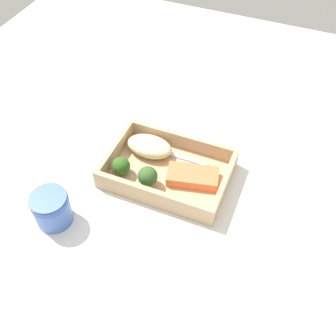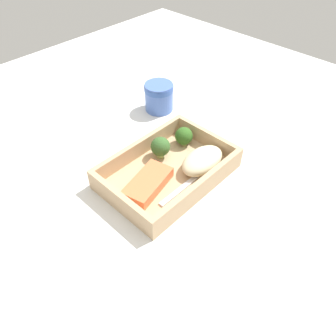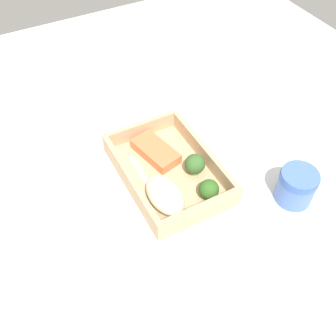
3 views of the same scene
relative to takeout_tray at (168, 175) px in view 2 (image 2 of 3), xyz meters
The scene contains 10 objects.
ground_plane 1.60cm from the takeout_tray, ahead, with size 160.00×160.00×2.00cm, color silver.
takeout_tray is the anchor object (origin of this frame).
tray_rim 2.62cm from the takeout_tray, ahead, with size 28.54×19.52×4.05cm.
salmon_fillet 6.41cm from the takeout_tray, behind, with size 11.69×5.82×2.42cm, color #F16E41.
mashed_potatoes 8.31cm from the takeout_tray, 32.90° to the right, with size 11.34×6.87×4.14cm, color beige.
broccoli_floret_1 11.29cm from the takeout_tray, 23.21° to the left, with size 4.31×4.31×4.62cm.
broccoli_floret_2 6.80cm from the takeout_tray, 60.79° to the left, with size 4.54×4.54×5.23cm.
fork 5.68cm from the takeout_tray, 79.10° to the right, with size 15.81×2.22×0.44cm.
paper_cup 27.67cm from the takeout_tray, 48.93° to the left, with size 8.03×8.03×7.82cm.
receipt_slip 24.58cm from the takeout_tray, 122.67° to the left, with size 8.89×14.71×0.24cm, color white.
Camera 2 is at (-37.63, -35.93, 52.33)cm, focal length 35.00 mm.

